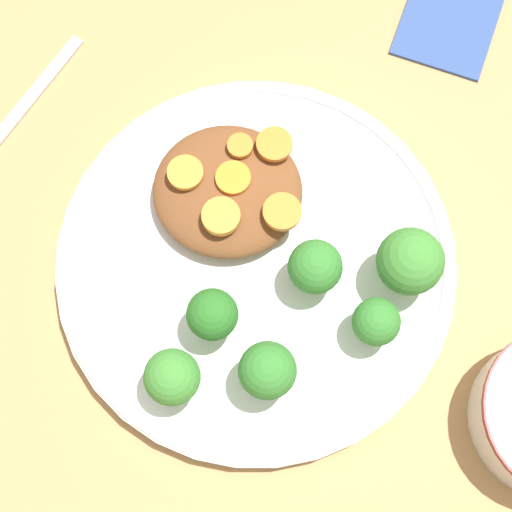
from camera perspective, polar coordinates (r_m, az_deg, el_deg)
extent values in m
plane|color=tan|center=(0.63, 0.00, -0.86)|extent=(4.00, 4.00, 0.00)
cylinder|color=white|center=(0.62, 0.00, -0.63)|extent=(0.29, 0.29, 0.02)
torus|color=white|center=(0.61, 0.00, -0.39)|extent=(0.29, 0.29, 0.01)
ellipsoid|color=brown|center=(0.61, -1.90, 4.36)|extent=(0.10, 0.11, 0.03)
cylinder|color=#759E51|center=(0.60, 7.78, -4.75)|extent=(0.01, 0.01, 0.02)
sphere|color=#337A2D|center=(0.58, 8.03, -4.37)|extent=(0.03, 0.03, 0.03)
cylinder|color=#759E51|center=(0.59, -2.83, -4.35)|extent=(0.01, 0.01, 0.02)
sphere|color=#286B23|center=(0.57, -2.93, -3.92)|extent=(0.04, 0.04, 0.04)
cylinder|color=#7FA85B|center=(0.58, 0.74, -7.97)|extent=(0.02, 0.02, 0.03)
sphere|color=#337A2D|center=(0.56, 0.77, -7.63)|extent=(0.04, 0.04, 0.04)
cylinder|color=#759E51|center=(0.60, 3.83, -1.26)|extent=(0.02, 0.02, 0.02)
sphere|color=#337A2D|center=(0.58, 3.97, -0.72)|extent=(0.04, 0.04, 0.04)
cylinder|color=#759E51|center=(0.61, 9.84, -1.15)|extent=(0.01, 0.01, 0.02)
sphere|color=#3D8433|center=(0.58, 10.24, -0.52)|extent=(0.05, 0.05, 0.05)
cylinder|color=#7FA85B|center=(0.59, -5.42, -8.33)|extent=(0.02, 0.02, 0.02)
sphere|color=#3D8433|center=(0.57, -5.62, -8.04)|extent=(0.04, 0.04, 0.04)
cylinder|color=orange|center=(0.60, -1.54, 5.23)|extent=(0.02, 0.02, 0.00)
cylinder|color=orange|center=(0.59, 1.75, 2.96)|extent=(0.03, 0.03, 0.01)
cylinder|color=orange|center=(0.60, -4.74, 5.56)|extent=(0.03, 0.03, 0.00)
cylinder|color=orange|center=(0.61, 1.23, 7.46)|extent=(0.03, 0.03, 0.00)
cylinder|color=orange|center=(0.61, -1.07, 7.36)|extent=(0.02, 0.02, 0.00)
cylinder|color=orange|center=(0.59, -2.35, 2.66)|extent=(0.03, 0.03, 0.01)
cube|color=#B3B3B3|center=(0.70, -15.22, 9.69)|extent=(0.13, 0.08, 0.01)
cube|color=#334C8C|center=(0.74, 13.04, 15.87)|extent=(0.13, 0.10, 0.01)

